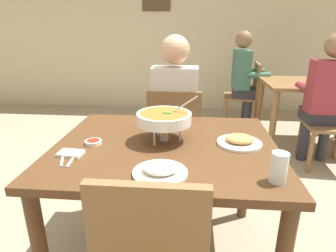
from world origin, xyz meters
TOP-DOWN VIEW (x-y plane):
  - cafe_rear_partition at (0.00, 3.41)m, footprint 10.00×0.10m
  - dining_table_main at (0.00, 0.00)m, footprint 1.20×1.00m
  - chair_diner_main at (-0.00, 0.78)m, footprint 0.44×0.44m
  - diner_main at (0.00, 0.82)m, footprint 0.40×0.45m
  - curry_bowl at (-0.01, 0.05)m, footprint 0.33×0.30m
  - rice_plate at (0.01, -0.34)m, footprint 0.24×0.24m
  - appetizer_plate at (0.40, 0.03)m, footprint 0.24×0.24m
  - sauce_dish at (-0.39, -0.04)m, footprint 0.09×0.09m
  - napkin_folded at (-0.46, -0.18)m, footprint 0.13×0.09m
  - fork_utensil at (-0.48, -0.23)m, footprint 0.07×0.16m
  - spoon_utensil at (-0.43, -0.23)m, footprint 0.03×0.17m
  - drink_glass at (0.50, -0.35)m, footprint 0.07×0.07m
  - dining_table_far at (1.47, 1.93)m, footprint 1.00×0.80m
  - chair_bg_left at (0.90, 2.50)m, footprint 0.47×0.47m
  - chair_bg_middle at (1.50, 1.45)m, footprint 0.47×0.47m
  - patron_bg_left at (0.82, 2.45)m, footprint 0.45×0.40m
  - patron_bg_middle at (1.43, 1.40)m, footprint 0.40×0.45m

SIDE VIEW (x-z plane):
  - chair_diner_main at x=0.00m, z-range 0.06..0.96m
  - chair_bg_left at x=0.90m, z-range 0.06..0.96m
  - chair_bg_middle at x=1.50m, z-range 0.06..0.96m
  - dining_table_far at x=1.47m, z-range 0.24..1.01m
  - dining_table_main at x=0.00m, z-range 0.27..1.04m
  - diner_main at x=0.00m, z-range 0.09..1.40m
  - patron_bg_left at x=0.82m, z-range 0.09..1.40m
  - patron_bg_middle at x=1.43m, z-range 0.09..1.40m
  - fork_utensil at x=-0.48m, z-range 0.76..0.77m
  - spoon_utensil at x=-0.43m, z-range 0.76..0.77m
  - napkin_folded at x=-0.46m, z-range 0.76..0.78m
  - sauce_dish at x=-0.39m, z-range 0.76..0.78m
  - rice_plate at x=0.01m, z-range 0.75..0.81m
  - appetizer_plate at x=0.40m, z-range 0.75..0.81m
  - drink_glass at x=0.50m, z-range 0.75..0.88m
  - curry_bowl at x=-0.01m, z-range 0.76..1.02m
  - cafe_rear_partition at x=0.00m, z-range 0.00..3.00m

